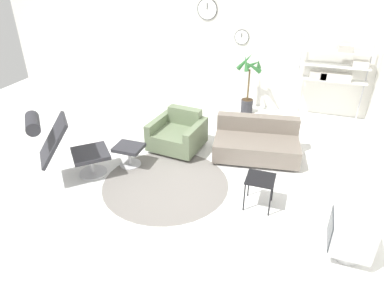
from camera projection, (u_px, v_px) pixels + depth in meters
name	position (u px, v px, depth m)	size (l,w,h in m)	color
ground_plane	(185.00, 172.00, 5.63)	(12.00, 12.00, 0.00)	white
wall_back	(233.00, 43.00, 7.65)	(12.00, 0.09, 2.80)	silver
round_rug	(166.00, 183.00, 5.35)	(1.96, 1.96, 0.01)	slate
lounge_chair	(62.00, 142.00, 5.16)	(1.16, 1.13, 1.14)	#BCBCC1
ottoman	(129.00, 151.00, 5.71)	(0.46, 0.39, 0.36)	#BCBCC1
armchair_red	(178.00, 135.00, 6.24)	(0.96, 0.93, 0.68)	silver
couch_low	(256.00, 144.00, 5.99)	(1.55, 1.06, 0.65)	black
side_table	(260.00, 182.00, 4.69)	(0.39, 0.39, 0.46)	black
crt_television	(351.00, 236.00, 3.93)	(0.47, 0.50, 0.55)	#B7B7B7
potted_plant	(249.00, 87.00, 7.50)	(0.59, 0.59, 1.30)	#333338
shelf_unit	(336.00, 68.00, 6.92)	(1.39, 0.28, 1.71)	#BCBCC1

